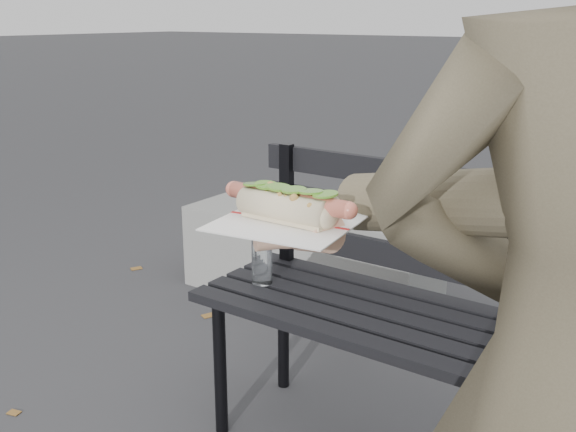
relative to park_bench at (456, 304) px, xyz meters
The scene contains 3 objects.
park_bench is the anchor object (origin of this frame).
concrete_block 1.33m from the park_bench, 141.77° to the left, with size 1.20×0.40×0.40m, color slate.
held_hotdog 1.02m from the park_bench, 72.32° to the right, with size 0.64×0.30×0.20m.
Camera 1 is at (0.47, -0.79, 1.28)m, focal length 42.00 mm.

